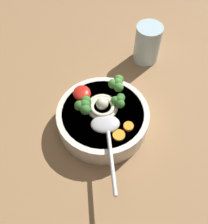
# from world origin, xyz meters

# --- Properties ---
(table_slab) EXTENTS (1.17, 1.17, 0.03)m
(table_slab) POSITION_xyz_m (0.00, 0.00, 0.01)
(table_slab) COLOR #936D47
(table_slab) RESTS_ON ground
(soup_bowl) EXTENTS (0.20, 0.20, 0.05)m
(soup_bowl) POSITION_xyz_m (0.02, 0.00, 0.06)
(soup_bowl) COLOR silver
(soup_bowl) RESTS_ON table_slab
(noodle_pile) EXTENTS (0.08, 0.07, 0.03)m
(noodle_pile) POSITION_xyz_m (0.01, 0.00, 0.09)
(noodle_pile) COLOR beige
(noodle_pile) RESTS_ON soup_bowl
(soup_spoon) EXTENTS (0.17, 0.06, 0.02)m
(soup_spoon) POSITION_xyz_m (0.07, -0.00, 0.09)
(soup_spoon) COLOR #B7B7BC
(soup_spoon) RESTS_ON soup_bowl
(chili_sauce_dollop) EXTENTS (0.04, 0.04, 0.02)m
(chili_sauce_dollop) POSITION_xyz_m (-0.03, -0.04, 0.09)
(chili_sauce_dollop) COLOR red
(chili_sauce_dollop) RESTS_ON soup_bowl
(broccoli_floret_left) EXTENTS (0.04, 0.04, 0.03)m
(broccoli_floret_left) POSITION_xyz_m (0.01, -0.04, 0.10)
(broccoli_floret_left) COLOR #7A9E60
(broccoli_floret_left) RESTS_ON soup_bowl
(broccoli_floret_front) EXTENTS (0.04, 0.03, 0.03)m
(broccoli_floret_front) POSITION_xyz_m (0.01, 0.04, 0.10)
(broccoli_floret_front) COLOR #7A9E60
(broccoli_floret_front) RESTS_ON soup_bowl
(broccoli_floret_far) EXTENTS (0.04, 0.04, 0.03)m
(broccoli_floret_far) POSITION_xyz_m (-0.04, 0.04, 0.10)
(broccoli_floret_far) COLOR #7A9E60
(broccoli_floret_far) RESTS_ON soup_bowl
(carrot_slice_near_spoon) EXTENTS (0.02, 0.02, 0.01)m
(carrot_slice_near_spoon) POSITION_xyz_m (0.06, 0.05, 0.09)
(carrot_slice_near_spoon) COLOR orange
(carrot_slice_near_spoon) RESTS_ON soup_bowl
(carrot_slice_beside_noodles) EXTENTS (0.03, 0.03, 0.01)m
(carrot_slice_beside_noodles) POSITION_xyz_m (0.08, 0.02, 0.08)
(carrot_slice_beside_noodles) COLOR orange
(carrot_slice_beside_noodles) RESTS_ON soup_bowl
(drinking_glass) EXTENTS (0.07, 0.07, 0.10)m
(drinking_glass) POSITION_xyz_m (-0.18, 0.15, 0.08)
(drinking_glass) COLOR silver
(drinking_glass) RESTS_ON table_slab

